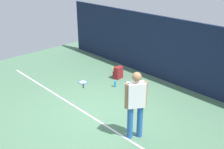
{
  "coord_description": "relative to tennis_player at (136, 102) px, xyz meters",
  "views": [
    {
      "loc": [
        4.88,
        -4.26,
        3.97
      ],
      "look_at": [
        0.0,
        0.4,
        1.0
      ],
      "focal_mm": 42.3,
      "sensor_mm": 36.0,
      "label": 1
    }
  ],
  "objects": [
    {
      "name": "water_bottle",
      "position": [
        -2.27,
        1.56,
        -0.85
      ],
      "size": [
        0.07,
        0.07,
        0.22
      ],
      "primitive_type": "cylinder",
      "color": "#268CD8",
      "rests_on": "ground"
    },
    {
      "name": "ground_plane",
      "position": [
        -1.44,
        0.22,
        -0.97
      ],
      "size": [
        12.0,
        12.0,
        0.0
      ],
      "primitive_type": "plane",
      "color": "#4C7556"
    },
    {
      "name": "tennis_player",
      "position": [
        0.0,
        0.0,
        0.0
      ],
      "size": [
        0.4,
        0.46,
        1.7
      ],
      "rotation": [
        0.0,
        0.0,
        1.01
      ],
      "color": "#2659A5",
      "rests_on": "ground"
    },
    {
      "name": "tennis_racket",
      "position": [
        -3.26,
        0.97,
        -0.95
      ],
      "size": [
        0.6,
        0.51,
        0.03
      ],
      "rotation": [
        0.0,
        0.0,
        2.5
      ],
      "color": "black",
      "rests_on": "ground"
    },
    {
      "name": "backpack",
      "position": [
        -2.71,
        2.13,
        -0.76
      ],
      "size": [
        0.29,
        0.31,
        0.44
      ],
      "rotation": [
        0.0,
        0.0,
        4.76
      ],
      "color": "maroon",
      "rests_on": "ground"
    },
    {
      "name": "tennis_ball_near_player",
      "position": [
        -3.45,
        2.58,
        -0.93
      ],
      "size": [
        0.07,
        0.07,
        0.07
      ],
      "primitive_type": "sphere",
      "color": "#CCE033",
      "rests_on": "ground"
    },
    {
      "name": "court_line",
      "position": [
        -1.44,
        -0.2,
        -0.96
      ],
      "size": [
        9.0,
        0.05,
        0.0
      ],
      "primitive_type": "cube",
      "color": "white",
      "rests_on": "ground"
    },
    {
      "name": "tennis_ball_by_fence",
      "position": [
        -0.81,
        1.16,
        -0.93
      ],
      "size": [
        0.07,
        0.07,
        0.07
      ],
      "primitive_type": "sphere",
      "color": "#CCE033",
      "rests_on": "ground"
    },
    {
      "name": "back_fence",
      "position": [
        -1.44,
        3.22,
        0.15
      ],
      "size": [
        10.0,
        0.1,
        2.23
      ],
      "primitive_type": "cube",
      "color": "#141E38",
      "rests_on": "ground"
    }
  ]
}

